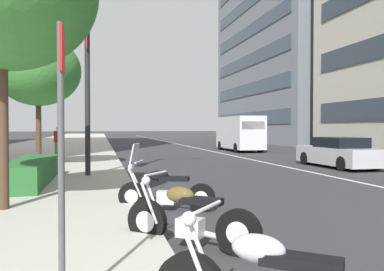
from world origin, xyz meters
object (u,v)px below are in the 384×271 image
object	(u,v)px
street_lamp_with_banners	(98,41)
motorcycle_second_in_row	(164,191)
delivery_van_ahead	(239,133)
pedestrian_on_plaza	(59,142)
parking_sign_by_curb	(61,139)
car_approaching_light	(338,153)
street_tree_by_lamp_post	(38,71)
motorcycle_by_sign_pole	(189,220)

from	to	relation	value
street_lamp_with_banners	motorcycle_second_in_row	bearing A→B (deg)	-165.78
delivery_van_ahead	street_lamp_with_banners	world-z (taller)	street_lamp_with_banners
pedestrian_on_plaza	parking_sign_by_curb	bearing A→B (deg)	-150.01
car_approaching_light	street_tree_by_lamp_post	distance (m)	13.73
motorcycle_by_sign_pole	delivery_van_ahead	size ratio (longest dim) A/B	0.31
car_approaching_light	pedestrian_on_plaza	distance (m)	14.09
street_tree_by_lamp_post	pedestrian_on_plaza	size ratio (longest dim) A/B	3.22
delivery_van_ahead	parking_sign_by_curb	distance (m)	26.61
motorcycle_by_sign_pole	street_lamp_with_banners	world-z (taller)	street_lamp_with_banners
motorcycle_second_in_row	parking_sign_by_curb	world-z (taller)	parking_sign_by_curb
motorcycle_second_in_row	pedestrian_on_plaza	size ratio (longest dim) A/B	1.18
motorcycle_second_in_row	street_tree_by_lamp_post	size ratio (longest dim) A/B	0.37
motorcycle_by_sign_pole	delivery_van_ahead	distance (m)	24.21
motorcycle_second_in_row	delivery_van_ahead	distance (m)	21.74
delivery_van_ahead	parking_sign_by_curb	bearing A→B (deg)	156.46
motorcycle_second_in_row	car_approaching_light	bearing A→B (deg)	-121.02
street_lamp_with_banners	street_tree_by_lamp_post	size ratio (longest dim) A/B	1.37
motorcycle_second_in_row	car_approaching_light	world-z (taller)	motorcycle_second_in_row
delivery_van_ahead	street_tree_by_lamp_post	distance (m)	17.08
motorcycle_second_in_row	delivery_van_ahead	bearing A→B (deg)	-93.66
street_tree_by_lamp_post	delivery_van_ahead	bearing A→B (deg)	-50.77
pedestrian_on_plaza	street_tree_by_lamp_post	bearing A→B (deg)	-161.21
street_lamp_with_banners	pedestrian_on_plaza	bearing A→B (deg)	15.60
motorcycle_by_sign_pole	motorcycle_second_in_row	xyz separation A→B (m)	(2.67, -0.06, 0.01)
delivery_van_ahead	pedestrian_on_plaza	xyz separation A→B (m)	(-6.57, 12.68, -0.39)
motorcycle_second_in_row	street_tree_by_lamp_post	world-z (taller)	street_tree_by_lamp_post
car_approaching_light	delivery_van_ahead	size ratio (longest dim) A/B	0.77
car_approaching_light	pedestrian_on_plaza	size ratio (longest dim) A/B	2.56
street_lamp_with_banners	parking_sign_by_curb	bearing A→B (deg)	178.39
motorcycle_by_sign_pole	street_lamp_with_banners	bearing A→B (deg)	-41.16
parking_sign_by_curb	street_tree_by_lamp_post	size ratio (longest dim) A/B	0.47
motorcycle_by_sign_pole	pedestrian_on_plaza	xyz separation A→B (m)	(15.80, 3.46, 0.60)
motorcycle_second_in_row	parking_sign_by_curb	distance (m)	5.07
parking_sign_by_curb	street_tree_by_lamp_post	xyz separation A→B (m)	(13.64, 2.21, 2.51)
motorcycle_by_sign_pole	parking_sign_by_curb	distance (m)	2.83
parking_sign_by_curb	street_lamp_with_banners	bearing A→B (deg)	-1.61
motorcycle_by_sign_pole	car_approaching_light	xyz separation A→B (m)	(9.80, -9.29, 0.22)
parking_sign_by_curb	street_lamp_with_banners	world-z (taller)	street_lamp_with_banners
delivery_van_ahead	pedestrian_on_plaza	bearing A→B (deg)	117.91
motorcycle_by_sign_pole	street_tree_by_lamp_post	bearing A→B (deg)	-32.28
motorcycle_by_sign_pole	car_approaching_light	bearing A→B (deg)	-93.87
motorcycle_by_sign_pole	car_approaching_light	world-z (taller)	car_approaching_light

